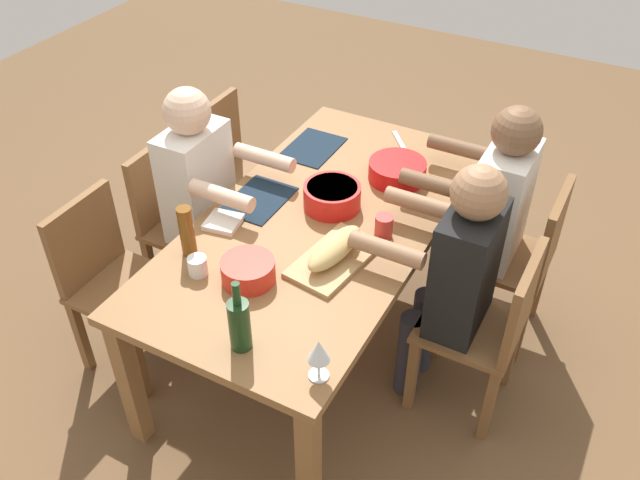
{
  "coord_description": "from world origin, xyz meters",
  "views": [
    {
      "loc": [
        2.04,
        1.09,
        2.49
      ],
      "look_at": [
        0.0,
        0.0,
        0.63
      ],
      "focal_mm": 38.15,
      "sensor_mm": 36.0,
      "label": 1
    }
  ],
  "objects_px": {
    "chair_near_center": "(179,216)",
    "bread_loaf": "(335,248)",
    "diner_near_center": "(205,190)",
    "napkin_stack": "(223,222)",
    "wine_bottle": "(239,324)",
    "dining_table": "(320,235)",
    "diner_far_center": "(454,272)",
    "cutting_board": "(334,259)",
    "cup_far_center": "(384,227)",
    "chair_far_left": "(523,255)",
    "chair_far_center": "(491,325)",
    "chair_near_left": "(235,167)",
    "chair_near_right": "(110,275)",
    "serving_bowl_pasta": "(332,195)",
    "diner_far_left": "(492,206)",
    "serving_bowl_fruit": "(397,169)",
    "beer_bottle": "(187,231)",
    "serving_bowl_salad": "(248,269)",
    "cup_near_right": "(198,266)",
    "wine_glass": "(319,352)"
  },
  "relations": [
    {
      "from": "diner_far_left",
      "to": "wine_glass",
      "type": "height_order",
      "value": "diner_far_left"
    },
    {
      "from": "dining_table",
      "to": "chair_far_left",
      "type": "height_order",
      "value": "chair_far_left"
    },
    {
      "from": "chair_far_center",
      "to": "chair_near_right",
      "type": "relative_size",
      "value": 1.0
    },
    {
      "from": "diner_far_center",
      "to": "wine_glass",
      "type": "distance_m",
      "value": 0.8
    },
    {
      "from": "bread_loaf",
      "to": "diner_near_center",
      "type": "bearing_deg",
      "value": -105.0
    },
    {
      "from": "diner_far_left",
      "to": "bread_loaf",
      "type": "bearing_deg",
      "value": -31.15
    },
    {
      "from": "chair_far_left",
      "to": "beer_bottle",
      "type": "bearing_deg",
      "value": -50.68
    },
    {
      "from": "dining_table",
      "to": "cutting_board",
      "type": "bearing_deg",
      "value": 40.16
    },
    {
      "from": "wine_glass",
      "to": "serving_bowl_pasta",
      "type": "bearing_deg",
      "value": -155.21
    },
    {
      "from": "cup_far_center",
      "to": "serving_bowl_fruit",
      "type": "bearing_deg",
      "value": -164.15
    },
    {
      "from": "chair_near_right",
      "to": "serving_bowl_pasta",
      "type": "bearing_deg",
      "value": 127.79
    },
    {
      "from": "wine_bottle",
      "to": "chair_near_center",
      "type": "bearing_deg",
      "value": -130.5
    },
    {
      "from": "cutting_board",
      "to": "cup_far_center",
      "type": "relative_size",
      "value": 3.97
    },
    {
      "from": "diner_near_center",
      "to": "napkin_stack",
      "type": "bearing_deg",
      "value": 49.74
    },
    {
      "from": "cutting_board",
      "to": "cup_far_center",
      "type": "xyz_separation_m",
      "value": [
        -0.23,
        0.11,
        0.04
      ]
    },
    {
      "from": "bread_loaf",
      "to": "wine_bottle",
      "type": "relative_size",
      "value": 1.1
    },
    {
      "from": "diner_near_center",
      "to": "beer_bottle",
      "type": "bearing_deg",
      "value": 29.56
    },
    {
      "from": "serving_bowl_fruit",
      "to": "chair_near_right",
      "type": "bearing_deg",
      "value": -45.23
    },
    {
      "from": "diner_far_left",
      "to": "wine_glass",
      "type": "relative_size",
      "value": 7.23
    },
    {
      "from": "cup_near_right",
      "to": "serving_bowl_pasta",
      "type": "bearing_deg",
      "value": 158.41
    },
    {
      "from": "diner_far_left",
      "to": "chair_near_right",
      "type": "bearing_deg",
      "value": -54.37
    },
    {
      "from": "cup_far_center",
      "to": "napkin_stack",
      "type": "height_order",
      "value": "cup_far_center"
    },
    {
      "from": "wine_bottle",
      "to": "cup_far_center",
      "type": "distance_m",
      "value": 0.81
    },
    {
      "from": "chair_far_left",
      "to": "bread_loaf",
      "type": "height_order",
      "value": "same"
    },
    {
      "from": "chair_near_center",
      "to": "bread_loaf",
      "type": "xyz_separation_m",
      "value": [
        0.21,
        0.97,
        0.32
      ]
    },
    {
      "from": "cup_near_right",
      "to": "napkin_stack",
      "type": "xyz_separation_m",
      "value": [
        -0.3,
        -0.09,
        -0.03
      ]
    },
    {
      "from": "bread_loaf",
      "to": "wine_glass",
      "type": "relative_size",
      "value": 1.93
    },
    {
      "from": "wine_bottle",
      "to": "beer_bottle",
      "type": "relative_size",
      "value": 1.32
    },
    {
      "from": "diner_near_center",
      "to": "napkin_stack",
      "type": "relative_size",
      "value": 8.57
    },
    {
      "from": "diner_far_center",
      "to": "napkin_stack",
      "type": "distance_m",
      "value": 0.98
    },
    {
      "from": "serving_bowl_fruit",
      "to": "wine_bottle",
      "type": "distance_m",
      "value": 1.21
    },
    {
      "from": "serving_bowl_pasta",
      "to": "bread_loaf",
      "type": "distance_m",
      "value": 0.37
    },
    {
      "from": "serving_bowl_pasta",
      "to": "cutting_board",
      "type": "bearing_deg",
      "value": 29.07
    },
    {
      "from": "bread_loaf",
      "to": "wine_glass",
      "type": "distance_m",
      "value": 0.59
    },
    {
      "from": "diner_near_center",
      "to": "beer_bottle",
      "type": "height_order",
      "value": "diner_near_center"
    },
    {
      "from": "chair_near_left",
      "to": "chair_near_right",
      "type": "relative_size",
      "value": 1.0
    },
    {
      "from": "wine_bottle",
      "to": "serving_bowl_salad",
      "type": "bearing_deg",
      "value": -151.31
    },
    {
      "from": "dining_table",
      "to": "diner_far_left",
      "type": "bearing_deg",
      "value": 129.53
    },
    {
      "from": "chair_near_center",
      "to": "chair_far_center",
      "type": "bearing_deg",
      "value": 90.0
    },
    {
      "from": "dining_table",
      "to": "chair_far_center",
      "type": "distance_m",
      "value": 0.81
    },
    {
      "from": "serving_bowl_fruit",
      "to": "wine_glass",
      "type": "relative_size",
      "value": 1.6
    },
    {
      "from": "chair_far_center",
      "to": "serving_bowl_salad",
      "type": "xyz_separation_m",
      "value": [
        0.46,
        -0.85,
        0.31
      ]
    },
    {
      "from": "chair_far_center",
      "to": "serving_bowl_fruit",
      "type": "relative_size",
      "value": 3.21
    },
    {
      "from": "serving_bowl_pasta",
      "to": "cup_far_center",
      "type": "bearing_deg",
      "value": 72.91
    },
    {
      "from": "chair_far_left",
      "to": "bread_loaf",
      "type": "distance_m",
      "value": 0.99
    },
    {
      "from": "diner_near_center",
      "to": "serving_bowl_fruit",
      "type": "bearing_deg",
      "value": 120.07
    },
    {
      "from": "diner_far_center",
      "to": "cutting_board",
      "type": "height_order",
      "value": "diner_far_center"
    },
    {
      "from": "wine_bottle",
      "to": "dining_table",
      "type": "bearing_deg",
      "value": -172.47
    },
    {
      "from": "chair_far_center",
      "to": "serving_bowl_fruit",
      "type": "height_order",
      "value": "chair_far_center"
    },
    {
      "from": "chair_near_center",
      "to": "cutting_board",
      "type": "relative_size",
      "value": 2.12
    }
  ]
}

